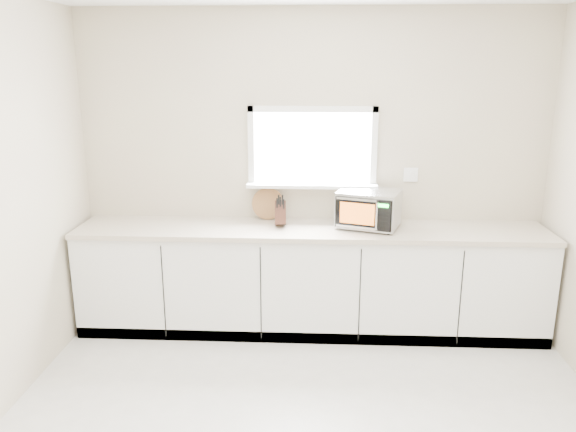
{
  "coord_description": "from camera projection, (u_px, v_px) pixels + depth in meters",
  "views": [
    {
      "loc": [
        0.04,
        -2.81,
        2.24
      ],
      "look_at": [
        -0.19,
        1.55,
        1.06
      ],
      "focal_mm": 35.0,
      "sensor_mm": 36.0,
      "label": 1
    }
  ],
  "objects": [
    {
      "name": "cutting_board",
      "position": [
        268.0,
        204.0,
        4.91
      ],
      "size": [
        0.28,
        0.07,
        0.28
      ],
      "primitive_type": "cylinder",
      "rotation": [
        1.4,
        0.0,
        0.0
      ],
      "color": "#925B38",
      "rests_on": "countertop"
    },
    {
      "name": "coffee_grinder",
      "position": [
        380.0,
        217.0,
        4.63
      ],
      "size": [
        0.14,
        0.14,
        0.2
      ],
      "rotation": [
        0.0,
        0.0,
        0.22
      ],
      "color": "#B2B5BA",
      "rests_on": "countertop"
    },
    {
      "name": "cabinets",
      "position": [
        311.0,
        281.0,
        4.82
      ],
      "size": [
        3.92,
        0.6,
        0.88
      ],
      "primitive_type": "cube",
      "color": "white",
      "rests_on": "ground"
    },
    {
      "name": "back_wall",
      "position": [
        312.0,
        169.0,
        4.86
      ],
      "size": [
        4.0,
        0.17,
        2.7
      ],
      "color": "#B19F8D",
      "rests_on": "ground"
    },
    {
      "name": "knife_block",
      "position": [
        280.0,
        212.0,
        4.7
      ],
      "size": [
        0.11,
        0.2,
        0.28
      ],
      "rotation": [
        0.0,
        0.0,
        0.08
      ],
      "color": "#432218",
      "rests_on": "countertop"
    },
    {
      "name": "countertop",
      "position": [
        311.0,
        230.0,
        4.69
      ],
      "size": [
        3.92,
        0.64,
        0.04
      ],
      "primitive_type": "cube",
      "color": "beige",
      "rests_on": "cabinets"
    },
    {
      "name": "microwave",
      "position": [
        369.0,
        208.0,
        4.65
      ],
      "size": [
        0.58,
        0.51,
        0.31
      ],
      "rotation": [
        0.0,
        0.0,
        -0.33
      ],
      "color": "black",
      "rests_on": "countertop"
    }
  ]
}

